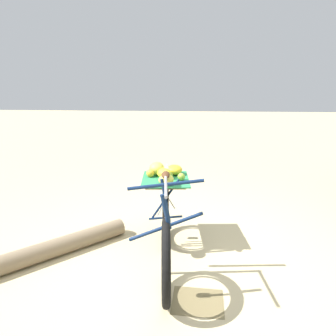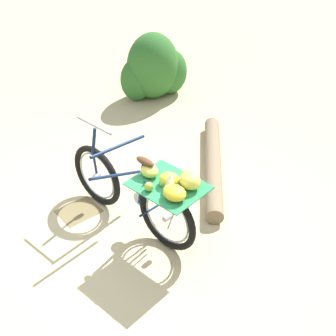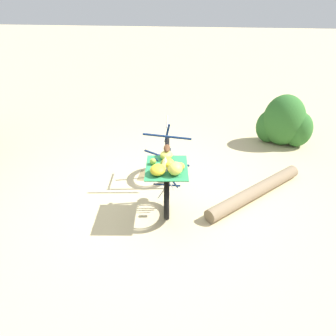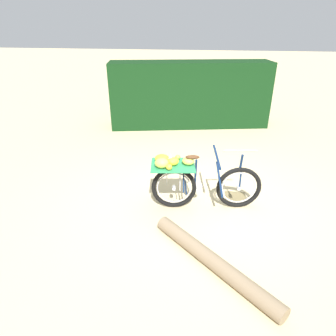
# 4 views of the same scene
# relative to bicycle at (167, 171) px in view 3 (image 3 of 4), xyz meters

# --- Properties ---
(ground_plane) EXTENTS (60.00, 60.00, 0.00)m
(ground_plane) POSITION_rel_bicycle_xyz_m (0.22, 0.00, -0.50)
(ground_plane) COLOR #C6B284
(bicycle) EXTENTS (0.77, 1.80, 1.03)m
(bicycle) POSITION_rel_bicycle_xyz_m (0.00, 0.00, 0.00)
(bicycle) COLOR black
(bicycle) RESTS_ON ground_plane
(fallen_log) EXTENTS (1.52, 1.61, 0.20)m
(fallen_log) POSITION_rel_bicycle_xyz_m (-1.33, -0.28, -0.40)
(fallen_log) COLOR #7F6B51
(fallen_log) RESTS_ON ground_plane
(shrub_cluster) EXTENTS (1.09, 0.75, 1.04)m
(shrub_cluster) POSITION_rel_bicycle_xyz_m (-2.05, -2.37, -0.04)
(shrub_cluster) COLOR #2D6628
(shrub_cluster) RESTS_ON ground_plane
(leaf_litter_patch) EXTENTS (0.44, 0.36, 0.01)m
(leaf_litter_patch) POSITION_rel_bicycle_xyz_m (0.37, -0.67, -0.50)
(leaf_litter_patch) COLOR olive
(leaf_litter_patch) RESTS_ON ground_plane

